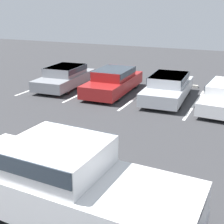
# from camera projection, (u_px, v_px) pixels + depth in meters

# --- Properties ---
(ground_plane) EXTENTS (60.00, 60.00, 0.00)m
(ground_plane) POSITION_uv_depth(u_px,v_px,m) (33.00, 216.00, 7.08)
(ground_plane) COLOR #38383A
(stall_stripe_a) EXTENTS (0.12, 5.17, 0.01)m
(stall_stripe_a) POSITION_uv_depth(u_px,v_px,m) (45.00, 85.00, 18.67)
(stall_stripe_a) COLOR white
(stall_stripe_a) RESTS_ON ground_plane
(stall_stripe_b) EXTENTS (0.12, 5.17, 0.01)m
(stall_stripe_b) POSITION_uv_depth(u_px,v_px,m) (88.00, 90.00, 17.50)
(stall_stripe_b) COLOR white
(stall_stripe_b) RESTS_ON ground_plane
(stall_stripe_c) EXTENTS (0.12, 5.17, 0.01)m
(stall_stripe_c) POSITION_uv_depth(u_px,v_px,m) (138.00, 96.00, 16.33)
(stall_stripe_c) COLOR white
(stall_stripe_c) RESTS_ON ground_plane
(stall_stripe_d) EXTENTS (0.12, 5.17, 0.01)m
(stall_stripe_d) POSITION_uv_depth(u_px,v_px,m) (195.00, 103.00, 15.15)
(stall_stripe_d) COLOR white
(stall_stripe_d) RESTS_ON ground_plane
(pickup_truck) EXTENTS (5.65, 2.19, 1.82)m
(pickup_truck) POSITION_uv_depth(u_px,v_px,m) (70.00, 184.00, 6.68)
(pickup_truck) COLOR white
(pickup_truck) RESTS_ON ground_plane
(parked_sedan_a) EXTENTS (2.13, 4.58, 1.23)m
(parked_sedan_a) POSITION_uv_depth(u_px,v_px,m) (65.00, 76.00, 17.95)
(parked_sedan_a) COLOR gray
(parked_sedan_a) RESTS_ON ground_plane
(parked_sedan_b) EXTENTS (2.03, 4.85, 1.30)m
(parked_sedan_b) POSITION_uv_depth(u_px,v_px,m) (113.00, 80.00, 16.84)
(parked_sedan_b) COLOR maroon
(parked_sedan_b) RESTS_ON ground_plane
(parked_sedan_c) EXTENTS (2.08, 4.83, 1.25)m
(parked_sedan_c) POSITION_uv_depth(u_px,v_px,m) (168.00, 86.00, 15.67)
(parked_sedan_c) COLOR #B7BABF
(parked_sedan_c) RESTS_ON ground_plane
(wheel_stop_curb) EXTENTS (1.80, 0.20, 0.14)m
(wheel_stop_curb) POSITION_uv_depth(u_px,v_px,m) (183.00, 85.00, 18.36)
(wheel_stop_curb) COLOR #B7B2A8
(wheel_stop_curb) RESTS_ON ground_plane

